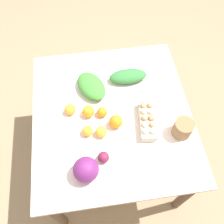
{
  "coord_description": "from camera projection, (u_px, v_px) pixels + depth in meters",
  "views": [
    {
      "loc": [
        0.8,
        -0.11,
        2.11
      ],
      "look_at": [
        0.0,
        0.0,
        0.75
      ],
      "focal_mm": 40.0,
      "sensor_mm": 36.0,
      "label": 1
    }
  ],
  "objects": [
    {
      "name": "orange_4",
      "position": [
        116.0,
        122.0,
        1.52
      ],
      "size": [
        0.08,
        0.08,
        0.08
      ],
      "primitive_type": "sphere",
      "color": "orange",
      "rests_on": "dining_table"
    },
    {
      "name": "orange_3",
      "position": [
        70.0,
        109.0,
        1.57
      ],
      "size": [
        0.07,
        0.07,
        0.07
      ],
      "primitive_type": "sphere",
      "color": "orange",
      "rests_on": "dining_table"
    },
    {
      "name": "dining_table",
      "position": [
        112.0,
        121.0,
        1.68
      ],
      "size": [
        1.1,
        1.0,
        0.73
      ],
      "color": "silver",
      "rests_on": "ground_plane"
    },
    {
      "name": "orange_1",
      "position": [
        87.0,
        131.0,
        1.49
      ],
      "size": [
        0.07,
        0.07,
        0.07
      ],
      "primitive_type": "sphere",
      "color": "orange",
      "rests_on": "dining_table"
    },
    {
      "name": "cabbage_purple",
      "position": [
        86.0,
        170.0,
        1.33
      ],
      "size": [
        0.14,
        0.14,
        0.14
      ],
      "primitive_type": "sphere",
      "color": "#6B2366",
      "rests_on": "dining_table"
    },
    {
      "name": "orange_0",
      "position": [
        88.0,
        111.0,
        1.56
      ],
      "size": [
        0.08,
        0.08,
        0.08
      ],
      "primitive_type": "sphere",
      "color": "orange",
      "rests_on": "dining_table"
    },
    {
      "name": "egg_carton",
      "position": [
        148.0,
        120.0,
        1.52
      ],
      "size": [
        0.27,
        0.13,
        0.09
      ],
      "rotation": [
        0.0,
        0.0,
        6.16
      ],
      "color": "beige",
      "rests_on": "dining_table"
    },
    {
      "name": "paper_bag",
      "position": [
        183.0,
        128.0,
        1.48
      ],
      "size": [
        0.12,
        0.12,
        0.11
      ],
      "primitive_type": "cylinder",
      "color": "olive",
      "rests_on": "dining_table"
    },
    {
      "name": "ground_plane",
      "position": [
        112.0,
        155.0,
        2.22
      ],
      "size": [
        8.0,
        8.0,
        0.0
      ],
      "primitive_type": "plane",
      "color": "#937A5B"
    },
    {
      "name": "orange_5",
      "position": [
        101.0,
        132.0,
        1.49
      ],
      "size": [
        0.07,
        0.07,
        0.07
      ],
      "primitive_type": "sphere",
      "color": "#F9A833",
      "rests_on": "dining_table"
    },
    {
      "name": "greens_bunch_beet_tops",
      "position": [
        128.0,
        76.0,
        1.7
      ],
      "size": [
        0.12,
        0.26,
        0.08
      ],
      "primitive_type": "ellipsoid",
      "rotation": [
        0.0,
        0.0,
        4.72
      ],
      "color": "#337538",
      "rests_on": "dining_table"
    },
    {
      "name": "orange_2",
      "position": [
        102.0,
        112.0,
        1.56
      ],
      "size": [
        0.07,
        0.07,
        0.07
      ],
      "primitive_type": "sphere",
      "color": "orange",
      "rests_on": "dining_table"
    },
    {
      "name": "greens_bunch_kale",
      "position": [
        91.0,
        86.0,
        1.65
      ],
      "size": [
        0.29,
        0.25,
        0.08
      ],
      "primitive_type": "ellipsoid",
      "rotation": [
        0.0,
        0.0,
        0.43
      ],
      "color": "#3D8433",
      "rests_on": "dining_table"
    },
    {
      "name": "beet_root",
      "position": [
        104.0,
        157.0,
        1.41
      ],
      "size": [
        0.07,
        0.07,
        0.07
      ],
      "primitive_type": "sphere",
      "color": "maroon",
      "rests_on": "dining_table"
    }
  ]
}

